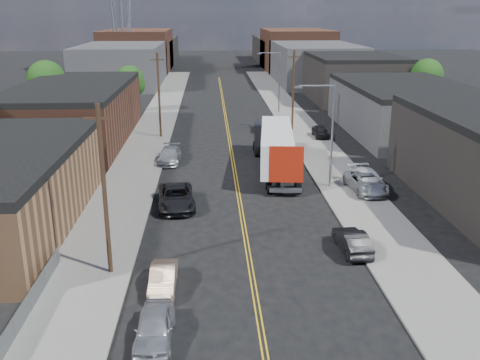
{
  "coord_description": "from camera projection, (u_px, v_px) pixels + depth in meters",
  "views": [
    {
      "loc": [
        -2.29,
        -18.43,
        14.69
      ],
      "look_at": [
        -0.09,
        19.75,
        2.5
      ],
      "focal_mm": 40.0,
      "sensor_mm": 36.0,
      "label": 1
    }
  ],
  "objects": [
    {
      "name": "car_right_oncoming",
      "position": [
        352.0,
        241.0,
        33.85
      ],
      "size": [
        1.7,
        4.43,
        1.44
      ],
      "primitive_type": "imported",
      "rotation": [
        0.0,
        0.0,
        3.18
      ],
      "color": "black",
      "rests_on": "ground"
    },
    {
      "name": "utility_pole_left_near",
      "position": [
        104.0,
        191.0,
        29.62
      ],
      "size": [
        1.6,
        0.26,
        10.0
      ],
      "color": "black",
      "rests_on": "ground"
    },
    {
      "name": "tree_left_far",
      "position": [
        130.0,
        82.0,
        78.94
      ],
      "size": [
        4.35,
        4.2,
        6.97
      ],
      "color": "black",
      "rests_on": "ground"
    },
    {
      "name": "car_left_c",
      "position": [
        176.0,
        197.0,
        41.46
      ],
      "size": [
        3.3,
        6.16,
        1.65
      ],
      "primitive_type": "imported",
      "rotation": [
        0.0,
        0.0,
        0.1
      ],
      "color": "black",
      "rests_on": "ground"
    },
    {
      "name": "car_right_lot_a",
      "position": [
        366.0,
        183.0,
        44.66
      ],
      "size": [
        2.94,
        5.68,
        1.53
      ],
      "primitive_type": "imported",
      "rotation": [
        0.0,
        0.0,
        0.07
      ],
      "color": "#ABADB0",
      "rests_on": "sidewalk_right"
    },
    {
      "name": "sidewalk_left",
      "position": [
        150.0,
        137.0,
        64.38
      ],
      "size": [
        5.0,
        140.0,
        0.15
      ],
      "primitive_type": "cube",
      "color": "slate",
      "rests_on": "ground"
    },
    {
      "name": "car_left_d",
      "position": [
        169.0,
        155.0,
        53.74
      ],
      "size": [
        2.34,
        5.24,
        1.49
      ],
      "primitive_type": "imported",
      "rotation": [
        0.0,
        0.0,
        -0.05
      ],
      "color": "#B0B4B5",
      "rests_on": "ground"
    },
    {
      "name": "utility_pole_right",
      "position": [
        293.0,
        90.0,
        66.66
      ],
      "size": [
        1.6,
        0.26,
        10.0
      ],
      "color": "black",
      "rests_on": "ground"
    },
    {
      "name": "skyline_left_a",
      "position": [
        123.0,
        64.0,
        110.16
      ],
      "size": [
        16.0,
        30.0,
        8.0
      ],
      "primitive_type": "cube",
      "color": "#313234",
      "rests_on": "ground"
    },
    {
      "name": "sidewalk_right",
      "position": [
        306.0,
        135.0,
        65.42
      ],
      "size": [
        5.0,
        140.0,
        0.15
      ],
      "primitive_type": "cube",
      "color": "slate",
      "rests_on": "ground"
    },
    {
      "name": "semi_truck",
      "position": [
        274.0,
        145.0,
        50.92
      ],
      "size": [
        4.14,
        16.61,
        4.29
      ],
      "rotation": [
        0.0,
        0.0,
        -0.11
      ],
      "color": "silver",
      "rests_on": "ground"
    },
    {
      "name": "skyline_left_b",
      "position": [
        138.0,
        51.0,
        133.64
      ],
      "size": [
        16.0,
        26.0,
        10.0
      ],
      "primitive_type": "cube",
      "color": "#502C20",
      "rests_on": "ground"
    },
    {
      "name": "utility_pole_left_far",
      "position": [
        159.0,
        95.0,
        62.91
      ],
      "size": [
        1.6,
        0.26,
        10.0
      ],
      "color": "black",
      "rests_on": "ground"
    },
    {
      "name": "tree_right_far",
      "position": [
        427.0,
        77.0,
        79.26
      ],
      "size": [
        4.85,
        4.76,
        7.91
      ],
      "color": "black",
      "rests_on": "ground"
    },
    {
      "name": "streetlight_near",
      "position": [
        328.0,
        127.0,
        44.7
      ],
      "size": [
        3.39,
        0.25,
        9.0
      ],
      "color": "gray",
      "rests_on": "ground"
    },
    {
      "name": "car_ahead_truck",
      "position": [
        263.0,
        126.0,
        67.88
      ],
      "size": [
        2.46,
        4.8,
        1.3
      ],
      "primitive_type": "imported",
      "rotation": [
        0.0,
        0.0,
        -0.07
      ],
      "color": "black",
      "rests_on": "ground"
    },
    {
      "name": "streetlight_far",
      "position": [
        277.0,
        77.0,
        77.99
      ],
      "size": [
        3.39,
        0.25,
        9.0
      ],
      "color": "gray",
      "rests_on": "ground"
    },
    {
      "name": "centerline",
      "position": [
        229.0,
        137.0,
        64.92
      ],
      "size": [
        0.32,
        120.0,
        0.01
      ],
      "primitive_type": "cube",
      "color": "gold",
      "rests_on": "ground"
    },
    {
      "name": "skyline_right_a",
      "position": [
        315.0,
        63.0,
        112.36
      ],
      "size": [
        16.0,
        30.0,
        8.0
      ],
      "primitive_type": "cube",
      "color": "#313234",
      "rests_on": "ground"
    },
    {
      "name": "industrial_right_c",
      "position": [
        352.0,
        77.0,
        90.65
      ],
      "size": [
        14.0,
        22.0,
        7.6
      ],
      "color": "black",
      "rests_on": "ground"
    },
    {
      "name": "car_left_a",
      "position": [
        155.0,
        327.0,
        24.62
      ],
      "size": [
        1.78,
        4.3,
        1.46
      ],
      "primitive_type": "imported",
      "rotation": [
        0.0,
        0.0,
        -0.01
      ],
      "color": "#BBBEC1",
      "rests_on": "ground"
    },
    {
      "name": "chainlink_fence",
      "position": [
        14.0,
        329.0,
        24.62
      ],
      "size": [
        0.05,
        16.0,
        1.22
      ],
      "color": "slate",
      "rests_on": "ground"
    },
    {
      "name": "skyline_left_c",
      "position": [
        147.0,
        51.0,
        153.12
      ],
      "size": [
        16.0,
        40.0,
        7.0
      ],
      "primitive_type": "cube",
      "color": "black",
      "rests_on": "ground"
    },
    {
      "name": "car_left_b",
      "position": [
        163.0,
        279.0,
        29.26
      ],
      "size": [
        1.39,
        3.95,
        1.3
      ],
      "primitive_type": "imported",
      "rotation": [
        0.0,
        0.0,
        -0.0
      ],
      "color": "#9F8068",
      "rests_on": "ground"
    },
    {
      "name": "ground",
      "position": [
        225.0,
        114.0,
        79.19
      ],
      "size": [
        260.0,
        260.0,
        0.0
      ],
      "primitive_type": "plane",
      "color": "black",
      "rests_on": "ground"
    },
    {
      "name": "tree_left_mid",
      "position": [
        47.0,
        82.0,
        71.45
      ],
      "size": [
        5.1,
        5.04,
        8.37
      ],
      "color": "black",
      "rests_on": "ground"
    },
    {
      "name": "car_right_lot_b",
      "position": [
        368.0,
        180.0,
        45.26
      ],
      "size": [
        2.58,
        5.6,
        1.59
      ],
      "primitive_type": "imported",
      "rotation": [
        0.0,
        0.0,
        0.07
      ],
      "color": "white",
      "rests_on": "sidewalk_right"
    },
    {
      "name": "warehouse_brown",
      "position": [
        74.0,
        113.0,
        61.98
      ],
      "size": [
        12.0,
        26.0,
        6.6
      ],
      "color": "#502C20",
      "rests_on": "ground"
    },
    {
      "name": "skyline_right_b",
      "position": [
        296.0,
        50.0,
        135.83
      ],
      "size": [
        16.0,
        26.0,
        10.0
      ],
      "primitive_type": "cube",
      "color": "#502C20",
      "rests_on": "ground"
    },
    {
      "name": "car_right_lot_c",
      "position": [
        320.0,
        131.0,
        63.9
      ],
      "size": [
        1.63,
        4.02,
        1.37
      ],
      "primitive_type": "imported",
      "rotation": [
        0.0,
        0.0,
        0.0
      ],
      "color": "black",
      "rests_on": "sidewalk_right"
    },
    {
      "name": "skyline_right_c",
      "position": [
        285.0,
        50.0,
        155.31
      ],
      "size": [
        16.0,
        40.0,
        7.0
      ],
      "primitive_type": "cube",
      "color": "black",
      "rests_on": "ground"
    },
    {
      "name": "industrial_right_b",
      "position": [
        406.0,
        108.0,
        66.15
      ],
      "size": [
        14.0,
        24.0,
        6.1
      ],
      "color": "#313234",
      "rests_on": "ground"
    }
  ]
}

